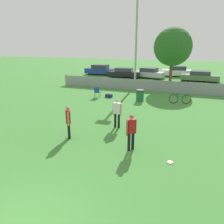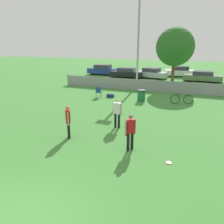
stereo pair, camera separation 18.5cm
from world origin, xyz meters
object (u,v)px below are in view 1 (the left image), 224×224
object	(u,v)px
parked_car_silver	(149,73)
player_defender_red	(68,120)
trash_bin	(140,95)
frisbee_disc	(170,162)
gear_bag_sideline	(109,96)
parked_car_blue	(100,70)
parked_car_olive	(200,76)
folding_chair_sideline	(97,91)
parked_car_dark	(124,73)
tree_near_pole	(173,47)
player_thrower_red	(131,130)
parked_car_white	(177,71)
light_pole	(136,34)
player_receiver_white	(117,111)
bicycle_sideline	(180,99)

from	to	relation	value
parked_car_silver	player_defender_red	bearing A→B (deg)	-78.79
trash_bin	frisbee_disc	bearing A→B (deg)	-69.86
gear_bag_sideline	parked_car_blue	size ratio (longest dim) A/B	0.14
parked_car_silver	parked_car_olive	bearing A→B (deg)	6.30
trash_bin	gear_bag_sideline	size ratio (longest dim) A/B	1.55
parked_car_silver	parked_car_olive	world-z (taller)	parked_car_silver
folding_chair_sideline	parked_car_olive	xyz separation A→B (m)	(8.56, 12.00, 0.11)
parked_car_blue	parked_car_dark	distance (m)	4.44
tree_near_pole	player_thrower_red	size ratio (longest dim) A/B	3.67
player_thrower_red	gear_bag_sideline	xyz separation A→B (m)	(-4.41, 8.90, -0.81)
parked_car_white	parked_car_olive	world-z (taller)	parked_car_white
tree_near_pole	parked_car_dark	distance (m)	9.12
light_pole	folding_chair_sideline	xyz separation A→B (m)	(-1.89, -5.84, -4.85)
tree_near_pole	player_receiver_white	distance (m)	13.35
light_pole	bicycle_sideline	xyz separation A→B (m)	(5.04, -5.55, -5.00)
player_receiver_white	trash_bin	size ratio (longest dim) A/B	1.78
parked_car_blue	parked_car_white	xyz separation A→B (m)	(10.98, 2.06, -0.01)
parked_car_dark	parked_car_silver	bearing A→B (deg)	9.08
light_pole	player_receiver_white	size ratio (longest dim) A/B	5.54
parked_car_blue	folding_chair_sideline	bearing A→B (deg)	-68.20
light_pole	parked_car_white	size ratio (longest dim) A/B	2.11
player_receiver_white	folding_chair_sideline	world-z (taller)	player_receiver_white
player_defender_red	parked_car_white	bearing A→B (deg)	140.41
trash_bin	gear_bag_sideline	distance (m)	2.88
light_pole	gear_bag_sideline	xyz separation A→B (m)	(-0.93, -5.49, -5.24)
player_thrower_red	parked_car_blue	bearing A→B (deg)	63.81
player_defender_red	bicycle_sideline	world-z (taller)	player_defender_red
parked_car_blue	parked_car_dark	size ratio (longest dim) A/B	0.97
frisbee_disc	trash_bin	bearing A→B (deg)	110.14
light_pole	player_thrower_red	world-z (taller)	light_pole
bicycle_sideline	parked_car_olive	bearing A→B (deg)	67.65
bicycle_sideline	gear_bag_sideline	xyz separation A→B (m)	(-5.98, 0.06, -0.24)
parked_car_dark	player_receiver_white	bearing A→B (deg)	-77.76
parked_car_olive	trash_bin	bearing A→B (deg)	-109.32
player_thrower_red	parked_car_blue	world-z (taller)	player_thrower_red
trash_bin	player_thrower_red	bearing A→B (deg)	-79.59
gear_bag_sideline	parked_car_blue	xyz separation A→B (m)	(-6.29, 12.98, 0.59)
tree_near_pole	trash_bin	xyz separation A→B (m)	(-1.71, -6.65, -3.69)
gear_bag_sideline	player_defender_red	bearing A→B (deg)	-82.26
player_thrower_red	player_receiver_white	xyz separation A→B (m)	(-1.44, 2.35, 0.00)
player_thrower_red	player_receiver_white	world-z (taller)	same
player_defender_red	gear_bag_sideline	xyz separation A→B (m)	(-1.18, 8.70, -0.81)
light_pole	parked_car_olive	xyz separation A→B (m)	(6.67, 6.16, -4.74)
parked_car_white	frisbee_disc	bearing A→B (deg)	-96.14
player_thrower_red	parked_car_olive	size ratio (longest dim) A/B	0.37
parked_car_silver	bicycle_sideline	bearing A→B (deg)	-57.42
folding_chair_sideline	parked_car_blue	xyz separation A→B (m)	(-5.33, 13.33, 0.20)
parked_car_white	parked_car_silver	bearing A→B (deg)	-150.62
light_pole	parked_car_dark	bearing A→B (deg)	117.01
player_receiver_white	parked_car_dark	xyz separation A→B (m)	(-5.08, 18.01, -0.30)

